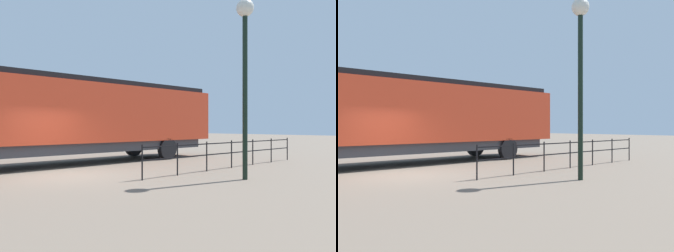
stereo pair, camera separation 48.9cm
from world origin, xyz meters
TOP-DOWN VIEW (x-y plane):
  - ground_plane at (0.00, 0.00)m, footprint 120.00×120.00m
  - locomotive at (-3.35, 1.42)m, footprint 3.13×17.46m
  - lamp_post at (4.66, 3.74)m, footprint 0.57×0.57m
  - platform_fence at (2.51, 5.99)m, footprint 0.05×9.57m

SIDE VIEW (x-z plane):
  - ground_plane at x=0.00m, z-range 0.00..0.00m
  - platform_fence at x=2.51m, z-range 0.16..1.30m
  - locomotive at x=-3.35m, z-range 0.26..4.13m
  - lamp_post at x=4.66m, z-range 1.40..7.23m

